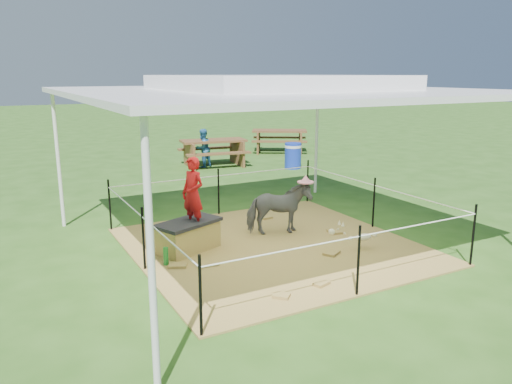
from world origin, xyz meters
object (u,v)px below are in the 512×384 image
trash_barrel (293,156)px  foal (363,236)px  picnic_table_far (279,141)px  distant_person (203,148)px  woman (193,188)px  green_bottle (166,256)px  straw_bale (189,237)px  picnic_table_near (214,153)px  pony (279,209)px

trash_barrel → foal: bearing=-113.5°
picnic_table_far → distant_person: (-3.75, -1.51, 0.19)m
woman → green_bottle: 1.22m
woman → foal: bearing=39.6°
distant_person → picnic_table_far: bearing=178.2°
trash_barrel → picnic_table_far: (1.34, 3.06, 0.02)m
green_bottle → straw_bale: bearing=39.3°
woman → picnic_table_near: bearing=131.7°
green_bottle → picnic_table_far: size_ratio=0.14×
picnic_table_far → woman: bearing=-97.2°
straw_bale → trash_barrel: 7.93m
straw_bale → woman: size_ratio=0.83×
green_bottle → picnic_table_near: 8.68m
picnic_table_near → picnic_table_far: picnic_table_near is taller
green_bottle → trash_barrel: size_ratio=0.35×
green_bottle → distant_person: 8.48m
trash_barrel → picnic_table_far: size_ratio=0.39×
pony → trash_barrel: (3.86, 5.55, -0.11)m
pony → picnic_table_far: size_ratio=0.56×
straw_bale → picnic_table_near: size_ratio=0.50×
green_bottle → pony: pony is taller
green_bottle → picnic_table_near: bearing=61.4°
pony → foal: pony is taller
foal → picnic_table_far: bearing=73.1°
foal → picnic_table_near: bearing=90.1°
foal → picnic_table_near: size_ratio=0.42×
woman → trash_barrel: bearing=113.1°
picnic_table_near → pony: bearing=-96.2°
pony → foal: 1.64m
woman → pony: 1.77m
green_bottle → foal: (3.16, -0.90, 0.10)m
pony → green_bottle: bearing=117.1°
foal → distant_person: (0.61, 8.48, 0.34)m
woman → picnic_table_far: bearing=119.3°
distant_person → green_bottle: bearing=39.8°
straw_bale → green_bottle: 0.72m
picnic_table_near → distant_person: (-0.39, -0.04, 0.18)m
woman → picnic_table_near: woman is taller
woman → picnic_table_far: (6.88, 8.64, -0.67)m
picnic_table_far → distant_person: bearing=-126.8°
foal → straw_bale: bearing=159.5°
woman → pony: bearing=69.1°
green_bottle → trash_barrel: bearing=44.3°
woman → straw_bale: bearing=-112.2°
foal → picnic_table_near: 8.58m
pony → foal: (0.84, -1.38, -0.25)m
green_bottle → distant_person: (3.77, 7.58, 0.44)m
straw_bale → foal: bearing=-27.3°
pony → distant_person: bearing=3.8°
pony → distant_person: distant_person is taller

